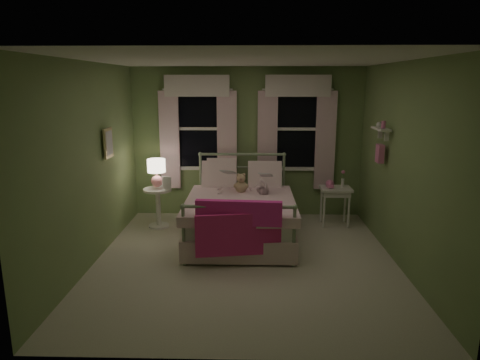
{
  "coord_description": "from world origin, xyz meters",
  "views": [
    {
      "loc": [
        0.07,
        -5.35,
        2.34
      ],
      "look_at": [
        -0.08,
        0.49,
        1.0
      ],
      "focal_mm": 32.0,
      "sensor_mm": 36.0,
      "label": 1
    }
  ],
  "objects_px": {
    "bed": "(240,215)",
    "table_lamp": "(157,170)",
    "nightstand_left": "(158,202)",
    "teddy_bear": "(241,184)",
    "nightstand_right": "(335,193)",
    "child_right": "(259,174)",
    "child_left": "(224,175)"
  },
  "relations": [
    {
      "from": "nightstand_left",
      "to": "table_lamp",
      "type": "distance_m",
      "value": 0.54
    },
    {
      "from": "nightstand_right",
      "to": "child_right",
      "type": "bearing_deg",
      "value": -169.05
    },
    {
      "from": "teddy_bear",
      "to": "nightstand_right",
      "type": "xyz_separation_m",
      "value": [
        1.55,
        0.4,
        -0.24
      ]
    },
    {
      "from": "child_right",
      "to": "teddy_bear",
      "type": "bearing_deg",
      "value": 19.02
    },
    {
      "from": "nightstand_left",
      "to": "table_lamp",
      "type": "bearing_deg",
      "value": -90.0
    },
    {
      "from": "child_right",
      "to": "nightstand_left",
      "type": "height_order",
      "value": "child_right"
    },
    {
      "from": "bed",
      "to": "table_lamp",
      "type": "height_order",
      "value": "bed"
    },
    {
      "from": "teddy_bear",
      "to": "table_lamp",
      "type": "xyz_separation_m",
      "value": [
        -1.37,
        0.26,
        0.16
      ]
    },
    {
      "from": "child_left",
      "to": "nightstand_right",
      "type": "distance_m",
      "value": 1.88
    },
    {
      "from": "child_right",
      "to": "table_lamp",
      "type": "bearing_deg",
      "value": -13.92
    },
    {
      "from": "bed",
      "to": "nightstand_left",
      "type": "bearing_deg",
      "value": 158.69
    },
    {
      "from": "child_left",
      "to": "teddy_bear",
      "type": "relative_size",
      "value": 2.09
    },
    {
      "from": "table_lamp",
      "to": "nightstand_left",
      "type": "bearing_deg",
      "value": 90.0
    },
    {
      "from": "bed",
      "to": "nightstand_left",
      "type": "relative_size",
      "value": 3.13
    },
    {
      "from": "table_lamp",
      "to": "nightstand_right",
      "type": "distance_m",
      "value": 2.95
    },
    {
      "from": "child_left",
      "to": "nightstand_right",
      "type": "xyz_separation_m",
      "value": [
        1.83,
        0.25,
        -0.35
      ]
    },
    {
      "from": "child_right",
      "to": "nightstand_right",
      "type": "height_order",
      "value": "child_right"
    },
    {
      "from": "child_right",
      "to": "teddy_bear",
      "type": "relative_size",
      "value": 2.23
    },
    {
      "from": "teddy_bear",
      "to": "nightstand_right",
      "type": "bearing_deg",
      "value": 14.61
    },
    {
      "from": "bed",
      "to": "nightstand_left",
      "type": "distance_m",
      "value": 1.47
    },
    {
      "from": "child_left",
      "to": "nightstand_left",
      "type": "bearing_deg",
      "value": 7.18
    },
    {
      "from": "bed",
      "to": "child_left",
      "type": "relative_size",
      "value": 3.08
    },
    {
      "from": "teddy_bear",
      "to": "nightstand_left",
      "type": "xyz_separation_m",
      "value": [
        -1.37,
        0.26,
        -0.37
      ]
    },
    {
      "from": "teddy_bear",
      "to": "nightstand_left",
      "type": "distance_m",
      "value": 1.44
    },
    {
      "from": "bed",
      "to": "table_lamp",
      "type": "relative_size",
      "value": 4.41
    },
    {
      "from": "child_left",
      "to": "child_right",
      "type": "relative_size",
      "value": 0.94
    },
    {
      "from": "child_left",
      "to": "child_right",
      "type": "xyz_separation_m",
      "value": [
        0.56,
        0.0,
        0.02
      ]
    },
    {
      "from": "child_left",
      "to": "teddy_bear",
      "type": "height_order",
      "value": "child_left"
    },
    {
      "from": "child_right",
      "to": "nightstand_right",
      "type": "xyz_separation_m",
      "value": [
        1.27,
        0.25,
        -0.37
      ]
    },
    {
      "from": "bed",
      "to": "nightstand_right",
      "type": "relative_size",
      "value": 3.18
    },
    {
      "from": "child_left",
      "to": "table_lamp",
      "type": "xyz_separation_m",
      "value": [
        -1.09,
        0.1,
        0.05
      ]
    },
    {
      "from": "nightstand_left",
      "to": "nightstand_right",
      "type": "height_order",
      "value": "same"
    }
  ]
}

